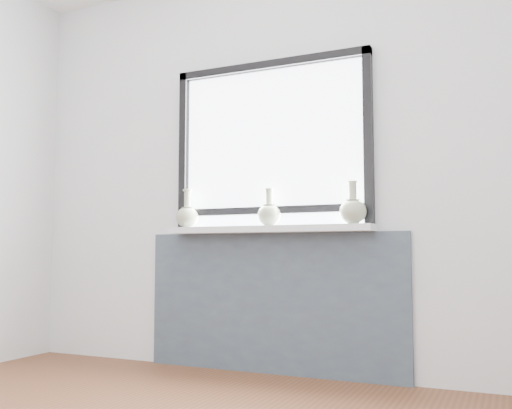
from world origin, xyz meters
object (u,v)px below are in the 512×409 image
at_px(vase_b, 269,214).
at_px(vase_c, 353,210).
at_px(windowsill, 267,229).
at_px(vase_a, 187,216).

height_order(vase_b, vase_c, vase_c).
height_order(windowsill, vase_a, vase_a).
relative_size(vase_a, vase_b, 1.08).
bearing_deg(vase_c, vase_a, 179.25).
xyz_separation_m(windowsill, vase_a, (-0.56, -0.01, 0.10)).
bearing_deg(vase_b, vase_c, -3.26).
relative_size(vase_b, vase_c, 0.94).
bearing_deg(vase_b, windowsill, -161.33).
height_order(windowsill, vase_c, vase_c).
bearing_deg(windowsill, vase_c, -2.70).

